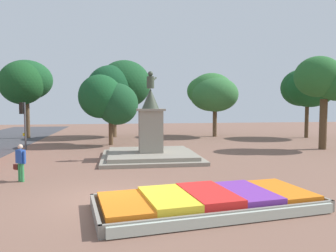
# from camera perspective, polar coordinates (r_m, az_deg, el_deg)

# --- Properties ---
(ground_plane) EXTENTS (81.93, 81.93, 0.00)m
(ground_plane) POSITION_cam_1_polar(r_m,az_deg,el_deg) (11.37, -10.42, -12.41)
(ground_plane) COLOR brown
(flower_planter) EXTENTS (7.16, 3.88, 0.54)m
(flower_planter) POSITION_cam_1_polar(r_m,az_deg,el_deg) (10.20, 7.02, -12.93)
(flower_planter) COLOR #38281C
(flower_planter) RESTS_ON ground_plane
(statue_monument) EXTENTS (5.55, 5.55, 5.02)m
(statue_monument) POSITION_cam_1_polar(r_m,az_deg,el_deg) (18.92, -3.04, -3.16)
(statue_monument) COLOR gray
(statue_monument) RESTS_ON ground_plane
(traffic_light_far_corner) EXTENTS (0.41, 0.30, 3.27)m
(traffic_light_far_corner) POSITION_cam_1_polar(r_m,az_deg,el_deg) (24.65, -23.90, 1.46)
(traffic_light_far_corner) COLOR #4C5156
(traffic_light_far_corner) RESTS_ON ground_plane
(pedestrian_with_handbag) EXTENTS (0.60, 0.54, 1.53)m
(pedestrian_with_handbag) POSITION_cam_1_polar(r_m,az_deg,el_deg) (14.70, -24.32, -5.56)
(pedestrian_with_handbag) COLOR #338C4C
(pedestrian_with_handbag) RESTS_ON ground_plane
(park_tree_far_left) EXTENTS (4.40, 4.24, 5.32)m
(park_tree_far_left) POSITION_cam_1_polar(r_m,az_deg,el_deg) (25.15, -10.62, 4.79)
(park_tree_far_left) COLOR brown
(park_tree_far_left) RESTS_ON ground_plane
(park_tree_behind_statue) EXTENTS (4.47, 4.59, 6.34)m
(park_tree_behind_statue) POSITION_cam_1_polar(r_m,az_deg,el_deg) (32.61, 23.11, 5.97)
(park_tree_behind_statue) COLOR #4C3823
(park_tree_behind_statue) RESTS_ON ground_plane
(park_tree_far_right) EXTENTS (4.61, 5.23, 6.11)m
(park_tree_far_right) POSITION_cam_1_polar(r_m,az_deg,el_deg) (31.84, 7.59, 5.77)
(park_tree_far_right) COLOR brown
(park_tree_far_right) RESTS_ON ground_plane
(park_tree_street_side) EXTENTS (5.89, 5.41, 7.27)m
(park_tree_street_side) POSITION_cam_1_polar(r_m,az_deg,el_deg) (31.37, -8.63, 6.71)
(park_tree_street_side) COLOR brown
(park_tree_street_side) RESTS_ON ground_plane
(park_tree_mid_canopy) EXTENTS (4.65, 4.89, 7.16)m
(park_tree_mid_canopy) POSITION_cam_1_polar(r_m,az_deg,el_deg) (32.64, -23.73, 7.10)
(park_tree_mid_canopy) COLOR brown
(park_tree_mid_canopy) RESTS_ON ground_plane
(park_tree_distant) EXTENTS (4.46, 3.36, 6.40)m
(park_tree_distant) POSITION_cam_1_polar(r_m,az_deg,el_deg) (24.92, 26.02, 7.19)
(park_tree_distant) COLOR #4C3823
(park_tree_distant) RESTS_ON ground_plane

